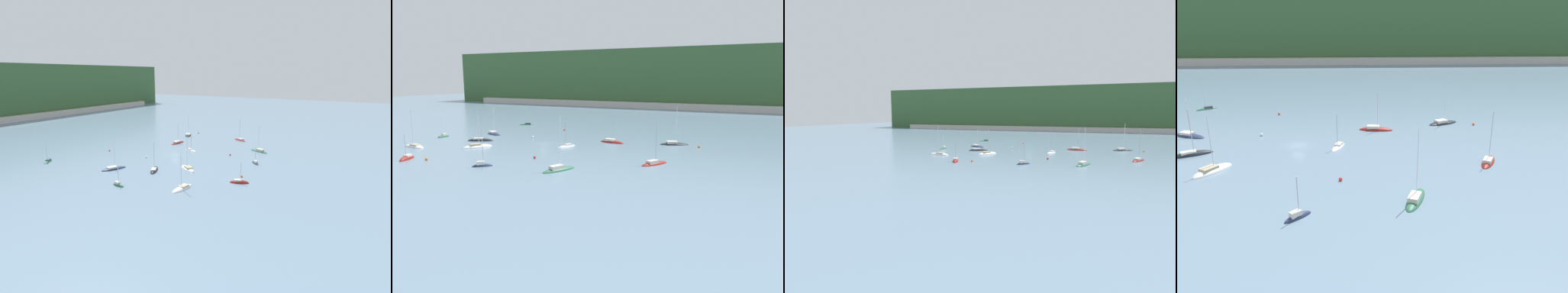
# 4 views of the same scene
# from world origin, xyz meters

# --- Properties ---
(ground_plane) EXTENTS (600.00, 600.00, 0.00)m
(ground_plane) POSITION_xyz_m (0.00, 0.00, 0.00)
(ground_plane) COLOR slate
(sailboat_0) EXTENTS (5.37, 8.81, 12.49)m
(sailboat_0) POSITION_xyz_m (22.19, -27.89, 0.15)
(sailboat_0) COLOR #2D6647
(sailboat_0) RESTS_ON ground_plane
(sailboat_1) EXTENTS (9.10, 6.28, 12.24)m
(sailboat_1) POSITION_xyz_m (36.38, 16.13, 0.13)
(sailboat_1) COLOR black
(sailboat_1) RESTS_ON ground_plane
(sailboat_2) EXTENTS (8.48, 3.63, 11.91)m
(sailboat_2) POSITION_xyz_m (-30.53, -22.79, 0.07)
(sailboat_2) COLOR silver
(sailboat_2) RESTS_ON ground_plane
(sailboat_3) EXTENTS (6.97, 8.65, 11.55)m
(sailboat_3) POSITION_xyz_m (-13.91, -14.44, 0.09)
(sailboat_3) COLOR white
(sailboat_3) RESTS_ON ground_plane
(sailboat_4) EXTENTS (9.08, 6.04, 10.04)m
(sailboat_4) POSITION_xyz_m (-26.92, 7.76, 0.10)
(sailboat_4) COLOR #232D4C
(sailboat_4) RESTS_ON ground_plane
(sailboat_5) EXTENTS (3.79, 6.66, 8.04)m
(sailboat_5) POSITION_xyz_m (9.07, -1.81, 0.09)
(sailboat_5) COLOR silver
(sailboat_5) RESTS_ON ground_plane
(sailboat_6) EXTENTS (4.21, 4.13, 7.01)m
(sailboat_6) POSITION_xyz_m (4.39, -32.51, 0.16)
(sailboat_6) COLOR #232D4C
(sailboat_6) RESTS_ON ground_plane
(sailboat_7) EXTENTS (6.18, 4.99, 7.08)m
(sailboat_7) POSITION_xyz_m (-32.71, 35.71, 0.09)
(sailboat_7) COLOR #2D6647
(sailboat_7) RESTS_ON ground_plane
(sailboat_8) EXTENTS (5.66, 7.94, 10.92)m
(sailboat_8) POSITION_xyz_m (39.07, -12.45, 0.13)
(sailboat_8) COLOR maroon
(sailboat_8) RESTS_ON ground_plane
(sailboat_9) EXTENTS (8.31, 5.67, 10.65)m
(sailboat_9) POSITION_xyz_m (-21.14, -5.42, 0.08)
(sailboat_9) COLOR black
(sailboat_9) RESTS_ON ground_plane
(sailboat_10) EXTENTS (1.79, 4.68, 7.18)m
(sailboat_10) POSITION_xyz_m (-37.98, -5.10, 0.13)
(sailboat_10) COLOR #2D6647
(sailboat_10) RESTS_ON ground_plane
(sailboat_11) EXTENTS (8.72, 3.48, 10.47)m
(sailboat_11) POSITION_xyz_m (18.04, 10.87, 0.11)
(sailboat_11) COLOR maroon
(sailboat_11) RESTS_ON ground_plane
(sailboat_12) EXTENTS (3.71, 6.08, 7.39)m
(sailboat_12) POSITION_xyz_m (-17.79, -35.19, 0.08)
(sailboat_12) COLOR maroon
(sailboat_12) RESTS_ON ground_plane
(mooring_buoy_0) EXTENTS (0.66, 0.66, 0.66)m
(mooring_buoy_0) POSITION_xyz_m (10.19, -19.82, 0.33)
(mooring_buoy_0) COLOR red
(mooring_buoy_0) RESTS_ON ground_plane
(mooring_buoy_1) EXTENTS (0.66, 0.66, 0.66)m
(mooring_buoy_1) POSITION_xyz_m (-12.41, -33.81, 0.33)
(mooring_buoy_1) COLOR orange
(mooring_buoy_1) RESTS_ON ground_plane
(mooring_buoy_2) EXTENTS (0.64, 0.64, 0.64)m
(mooring_buoy_2) POSITION_xyz_m (44.22, 14.33, 0.32)
(mooring_buoy_2) COLOR orange
(mooring_buoy_2) RESTS_ON ground_plane
(mooring_buoy_3) EXTENTS (0.63, 0.63, 0.63)m
(mooring_buoy_3) POSITION_xyz_m (-9.24, 27.75, 0.31)
(mooring_buoy_3) COLOR red
(mooring_buoy_3) RESTS_ON ground_plane
(mooring_buoy_4) EXTENTS (0.69, 0.69, 0.69)m
(mooring_buoy_4) POSITION_xyz_m (-9.70, 7.40, 0.34)
(mooring_buoy_4) COLOR white
(mooring_buoy_4) RESTS_ON ground_plane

